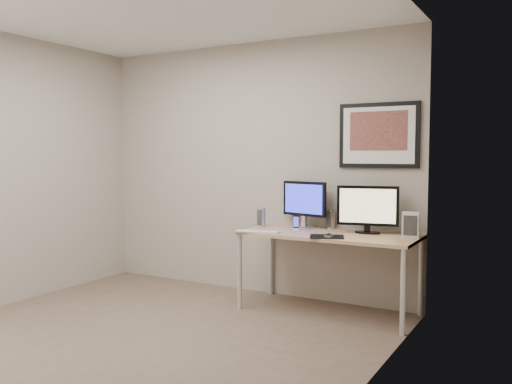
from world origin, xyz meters
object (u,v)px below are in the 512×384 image
speaker_right (331,219)px  keyboard (257,232)px  phone_dock (296,222)px  monitor_tv (368,208)px  fan_unit (411,225)px  speaker_left (262,217)px  desk (329,240)px  monitor_large (304,202)px  framed_art (379,135)px

speaker_right → keyboard: bearing=-117.1°
keyboard → speaker_right: bearing=37.9°
speaker_right → phone_dock: bearing=-124.8°
monitor_tv → phone_dock: 0.69m
speaker_right → keyboard: speaker_right is taller
fan_unit → keyboard: bearing=-172.7°
speaker_right → fan_unit: 0.82m
speaker_left → speaker_right: 0.68m
monitor_tv → fan_unit: (0.40, -0.03, -0.12)m
desk → speaker_left: speaker_left is taller
monitor_tv → keyboard: bearing=-165.5°
phone_dock → monitor_tv: bearing=-8.3°
monitor_large → speaker_left: monitor_large is taller
monitor_tv → speaker_left: bearing=170.9°
monitor_large → fan_unit: bearing=6.5°
speaker_right → speaker_left: bearing=-151.1°
speaker_right → fan_unit: size_ratio=0.84×
desk → monitor_large: bearing=146.5°
monitor_large → speaker_right: bearing=27.9°
speaker_right → monitor_tv: bearing=-7.1°
speaker_left → keyboard: bearing=-57.5°
monitor_tv → speaker_right: bearing=148.7°
desk → speaker_left: size_ratio=8.72×
framed_art → keyboard: size_ratio=1.81×
framed_art → fan_unit: 0.89m
framed_art → speaker_left: 1.38m
monitor_tv → speaker_left: (-1.07, -0.04, -0.14)m
desk → speaker_left: bearing=171.8°
desk → speaker_left: (-0.75, 0.11, 0.16)m
desk → monitor_large: (-0.35, 0.23, 0.32)m
keyboard → speaker_left: bearing=101.1°
monitor_tv → speaker_right: 0.46m
monitor_large → monitor_tv: size_ratio=0.90×
fan_unit → phone_dock: bearing=173.0°
fan_unit → framed_art: bearing=139.3°
framed_art → fan_unit: size_ratio=3.43×
monitor_large → speaker_left: 0.45m
speaker_right → fan_unit: bearing=0.0°
phone_dock → keyboard: (-0.23, -0.35, -0.06)m
desk → speaker_right: bearing=107.9°
speaker_left → phone_dock: (0.40, -0.05, -0.02)m
desk → framed_art: size_ratio=2.13×
monitor_large → keyboard: (-0.23, -0.51, -0.24)m
monitor_tv → fan_unit: size_ratio=2.50×
desk → fan_unit: fan_unit is taller
speaker_left → framed_art: bearing=20.5°
speaker_right → framed_art: bearing=16.7°
monitor_tv → keyboard: monitor_tv is taller
speaker_left → phone_dock: size_ratio=1.33×
desk → keyboard: size_ratio=3.86×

